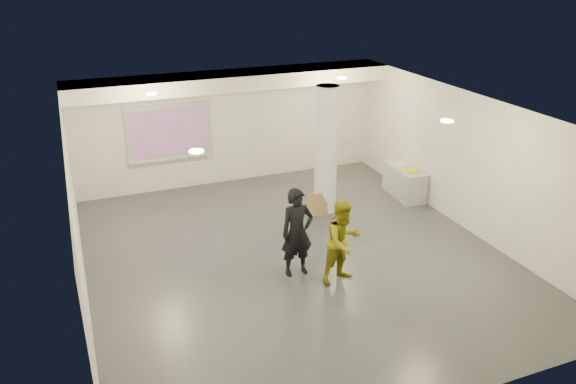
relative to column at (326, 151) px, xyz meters
name	(u,v)px	position (x,y,z in m)	size (l,w,h in m)	color
floor	(295,256)	(-1.50, -1.80, -1.50)	(8.00, 9.00, 0.01)	#35383D
ceiling	(296,111)	(-1.50, -1.80, 1.50)	(8.00, 9.00, 0.01)	silver
wall_back	(230,127)	(-1.50, 2.70, 0.00)	(8.00, 0.01, 3.00)	silver
wall_front	(435,316)	(-1.50, -6.30, 0.00)	(8.00, 0.01, 3.00)	silver
wall_left	(76,221)	(-5.50, -1.80, 0.00)	(0.01, 9.00, 3.00)	silver
wall_right	(466,161)	(2.50, -1.80, 0.00)	(0.01, 9.00, 3.00)	silver
soffit_band	(234,80)	(-1.50, 2.15, 1.32)	(8.00, 1.10, 0.36)	white
downlight_nw	(152,94)	(-3.70, 0.70, 1.48)	(0.22, 0.22, 0.02)	#FDE583
downlight_ne	(342,78)	(0.70, 0.70, 1.48)	(0.22, 0.22, 0.02)	#FDE583
downlight_sw	(196,151)	(-3.70, -3.30, 1.48)	(0.22, 0.22, 0.02)	#FDE583
downlight_se	(447,121)	(0.70, -3.30, 1.48)	(0.22, 0.22, 0.02)	#FDE583
column	(326,151)	(0.00, 0.00, 0.00)	(0.52, 0.52, 3.00)	silver
projection_screen	(169,133)	(-3.10, 2.65, 0.03)	(2.10, 0.13, 1.42)	silver
credenza	(404,182)	(2.22, 0.04, -1.12)	(0.54, 1.30, 0.76)	#9B9EA1
papers_stack	(400,164)	(2.25, 0.33, -0.73)	(0.26, 0.33, 0.02)	silver
postit_pad	(411,170)	(2.23, -0.20, -0.73)	(0.21, 0.29, 0.03)	#E6DB03
cardboard_back	(317,205)	(-0.29, -0.20, -1.23)	(0.49, 0.04, 0.54)	olive
cardboard_front	(316,206)	(-0.30, -0.16, -1.27)	(0.43, 0.04, 0.48)	olive
woman	(297,233)	(-1.72, -2.41, -0.64)	(0.63, 0.41, 1.72)	black
man	(343,241)	(-1.04, -2.95, -0.69)	(0.78, 0.61, 1.61)	olive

